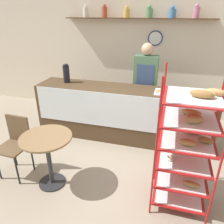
# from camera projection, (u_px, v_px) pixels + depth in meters

# --- Properties ---
(ground_plane) EXTENTS (14.00, 14.00, 0.00)m
(ground_plane) POSITION_uv_depth(u_px,v_px,m) (105.00, 172.00, 3.27)
(ground_plane) COLOR gray
(back_wall) EXTENTS (10.00, 0.30, 2.70)m
(back_wall) POSITION_uv_depth(u_px,v_px,m) (137.00, 53.00, 4.75)
(back_wall) COLOR beige
(back_wall) RESTS_ON ground_plane
(display_counter) EXTENTS (3.14, 0.63, 0.97)m
(display_counter) POSITION_uv_depth(u_px,v_px,m) (122.00, 113.00, 4.00)
(display_counter) COLOR #4C3823
(display_counter) RESTS_ON ground_plane
(pastry_rack) EXTENTS (0.65, 0.62, 1.67)m
(pastry_rack) POSITION_uv_depth(u_px,v_px,m) (187.00, 145.00, 2.46)
(pastry_rack) COLOR #A51919
(pastry_rack) RESTS_ON ground_plane
(person_worker) EXTENTS (0.43, 0.23, 1.69)m
(person_worker) POSITION_uv_depth(u_px,v_px,m) (145.00, 84.00, 4.15)
(person_worker) COLOR #282833
(person_worker) RESTS_ON ground_plane
(cafe_table) EXTENTS (0.66, 0.66, 0.75)m
(cafe_table) POSITION_uv_depth(u_px,v_px,m) (48.00, 149.00, 2.83)
(cafe_table) COLOR #262628
(cafe_table) RESTS_ON ground_plane
(cafe_chair) EXTENTS (0.40, 0.40, 0.88)m
(cafe_chair) POSITION_uv_depth(u_px,v_px,m) (16.00, 140.00, 3.08)
(cafe_chair) COLOR black
(cafe_chair) RESTS_ON ground_plane
(coffee_carafe) EXTENTS (0.12, 0.12, 0.35)m
(coffee_carafe) POSITION_uv_depth(u_px,v_px,m) (66.00, 73.00, 4.04)
(coffee_carafe) COLOR black
(coffee_carafe) RESTS_ON display_counter
(donut_tray_counter) EXTENTS (0.36, 0.35, 0.05)m
(donut_tray_counter) POSITION_uv_depth(u_px,v_px,m) (165.00, 92.00, 3.57)
(donut_tray_counter) COLOR silver
(donut_tray_counter) RESTS_ON display_counter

